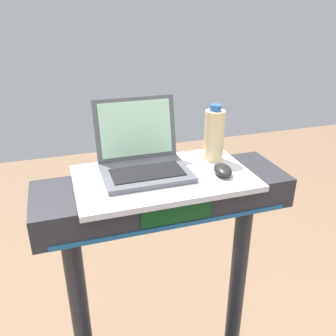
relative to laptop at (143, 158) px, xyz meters
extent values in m
cylinder|color=#28282D|center=(-0.28, -0.06, -0.64)|extent=(0.07, 0.07, 0.92)
cylinder|color=#28282D|center=(0.40, -0.06, -0.64)|extent=(0.07, 0.07, 0.92)
cube|color=#28282D|center=(0.06, -0.06, -0.12)|extent=(0.90, 0.28, 0.11)
cube|color=#0C3F19|center=(0.06, -0.21, -0.12)|extent=(0.24, 0.01, 0.06)
cube|color=#1E598C|center=(0.06, -0.21, -0.17)|extent=(0.81, 0.00, 0.02)
cube|color=silver|center=(0.06, -0.06, -0.06)|extent=(0.61, 0.37, 0.02)
cube|color=#515459|center=(0.00, -0.04, -0.04)|extent=(0.30, 0.23, 0.02)
cube|color=black|center=(0.00, -0.06, -0.03)|extent=(0.25, 0.12, 0.00)
cube|color=#515459|center=(0.00, 0.09, 0.08)|extent=(0.30, 0.05, 0.22)
cube|color=#B2E0B7|center=(0.00, 0.09, 0.08)|extent=(0.26, 0.04, 0.19)
ellipsoid|color=black|center=(0.26, -0.12, -0.03)|extent=(0.08, 0.11, 0.03)
cylinder|color=beige|center=(0.28, 0.01, 0.05)|extent=(0.07, 0.07, 0.19)
cylinder|color=#2659A5|center=(0.28, 0.01, 0.15)|extent=(0.04, 0.04, 0.02)
camera|label=1|loc=(-0.27, -1.13, 0.49)|focal=38.20mm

